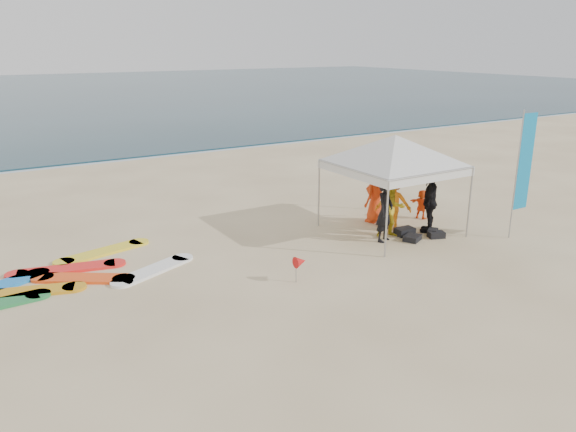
% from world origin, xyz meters
% --- Properties ---
extents(ground, '(120.00, 120.00, 0.00)m').
position_xyz_m(ground, '(0.00, 0.00, 0.00)').
color(ground, beige).
rests_on(ground, ground).
extents(ocean, '(160.00, 84.00, 0.08)m').
position_xyz_m(ocean, '(0.00, 60.00, 0.04)').
color(ocean, '#0C2633').
rests_on(ocean, ground).
extents(shoreline_foam, '(160.00, 1.20, 0.01)m').
position_xyz_m(shoreline_foam, '(0.00, 18.20, 0.00)').
color(shoreline_foam, silver).
rests_on(shoreline_foam, ground).
extents(person_black_a, '(0.76, 0.66, 1.76)m').
position_xyz_m(person_black_a, '(3.94, 2.46, 0.88)').
color(person_black_a, black).
rests_on(person_black_a, ground).
extents(person_yellow, '(0.97, 0.86, 1.68)m').
position_xyz_m(person_yellow, '(4.35, 2.63, 0.84)').
color(person_yellow, gold).
rests_on(person_yellow, ground).
extents(person_orange_a, '(1.21, 1.18, 1.67)m').
position_xyz_m(person_orange_a, '(4.89, 3.16, 0.83)').
color(person_orange_a, orange).
rests_on(person_orange_a, ground).
extents(person_black_b, '(1.13, 1.01, 1.84)m').
position_xyz_m(person_black_b, '(5.62, 2.39, 0.92)').
color(person_black_b, black).
rests_on(person_black_b, ground).
extents(person_orange_b, '(0.97, 0.80, 1.72)m').
position_xyz_m(person_orange_b, '(4.88, 3.99, 0.86)').
color(person_orange_b, red).
rests_on(person_orange_b, ground).
extents(person_seated, '(0.58, 0.92, 0.95)m').
position_xyz_m(person_seated, '(6.39, 3.47, 0.47)').
color(person_seated, '#F85316').
rests_on(person_seated, ground).
extents(canopy_tent, '(4.39, 4.39, 3.31)m').
position_xyz_m(canopy_tent, '(4.69, 3.01, 2.89)').
color(canopy_tent, '#A5A5A8').
rests_on(canopy_tent, ground).
extents(feather_flag, '(0.62, 0.04, 3.68)m').
position_xyz_m(feather_flag, '(7.50, 0.75, 2.17)').
color(feather_flag, '#A5A5A8').
rests_on(feather_flag, ground).
extents(marker_pennant, '(0.28, 0.28, 0.64)m').
position_xyz_m(marker_pennant, '(0.38, 1.29, 0.49)').
color(marker_pennant, '#A5A5A8').
rests_on(marker_pennant, ground).
extents(gear_pile, '(1.36, 1.06, 0.22)m').
position_xyz_m(gear_pile, '(5.00, 2.18, 0.10)').
color(gear_pile, black).
rests_on(gear_pile, ground).
extents(surfboard_spread, '(5.44, 3.07, 0.07)m').
position_xyz_m(surfboard_spread, '(-4.34, 4.37, 0.04)').
color(surfboard_spread, '#217A3C').
rests_on(surfboard_spread, ground).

